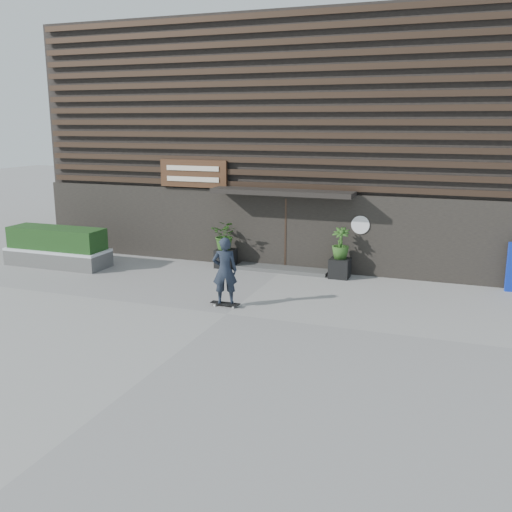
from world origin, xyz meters
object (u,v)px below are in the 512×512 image
at_px(raised_bed, 58,258).
at_px(skateboarder, 225,271).
at_px(planter_pot_left, 226,258).
at_px(planter_pot_right, 340,268).

distance_m(raised_bed, skateboarder, 7.33).
bearing_deg(planter_pot_left, raised_bed, -162.48).
bearing_deg(planter_pot_right, planter_pot_left, 180.00).
xyz_separation_m(planter_pot_left, planter_pot_right, (3.80, 0.00, 0.00)).
relative_size(raised_bed, skateboarder, 1.91).
bearing_deg(raised_bed, planter_pot_left, 17.52).
bearing_deg(skateboarder, planter_pot_right, 60.52).
height_order(planter_pot_left, planter_pot_right, same).
height_order(planter_pot_right, skateboarder, skateboarder).
bearing_deg(raised_bed, planter_pot_right, 10.45).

